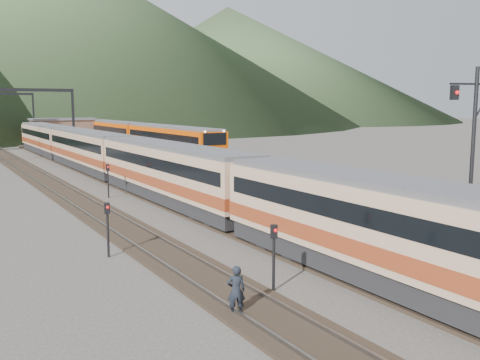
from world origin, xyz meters
TOP-DOWN VIEW (x-y plane):
  - track_main at (0.00, 40.00)m, footprint 2.60×200.00m
  - track_far at (-5.00, 40.00)m, footprint 2.60×200.00m
  - track_second at (11.50, 40.00)m, footprint 2.60×200.00m
  - platform at (5.60, 38.00)m, footprint 8.00×100.00m
  - gantry_near at (-2.85, 55.00)m, footprint 9.55×0.25m
  - gantry_far at (-2.85, 80.00)m, footprint 9.55×0.25m
  - station_shed at (5.60, 78.00)m, footprint 9.40×4.40m
  - hill_b at (30.00, 230.00)m, footprint 220.00×220.00m
  - hill_c at (110.00, 210.00)m, footprint 160.00×160.00m
  - main_train at (0.00, 32.64)m, footprint 2.81×77.04m
  - second_train at (11.50, 70.51)m, footprint 3.11×63.67m
  - signal_mast at (3.36, 4.02)m, footprint 2.15×0.66m
  - short_signal_a at (-3.53, 6.33)m, footprint 0.26×0.23m
  - short_signal_b at (-2.85, 26.92)m, footprint 0.25×0.20m
  - short_signal_c at (-7.09, 13.11)m, footprint 0.25×0.20m
  - worker at (-5.68, 5.16)m, footprint 0.64×0.53m

SIDE VIEW (x-z plane):
  - track_main at x=0.00m, z-range -0.05..0.18m
  - track_far at x=-5.00m, z-range -0.05..0.18m
  - track_second at x=11.50m, z-range -0.05..0.18m
  - platform at x=5.60m, z-range 0.00..1.00m
  - worker at x=-5.68m, z-range 0.00..1.52m
  - short_signal_a at x=-3.53m, z-range 0.33..2.60m
  - short_signal_b at x=-2.85m, z-range 0.33..2.60m
  - short_signal_c at x=-7.09m, z-range 0.33..2.60m
  - main_train at x=0.00m, z-range 0.23..3.66m
  - second_train at x=11.50m, z-range 0.23..4.02m
  - station_shed at x=5.60m, z-range 1.02..4.12m
  - signal_mast at x=3.36m, z-range 1.73..8.26m
  - gantry_near at x=-2.85m, z-range 1.59..9.59m
  - gantry_far at x=-2.85m, z-range 1.59..9.59m
  - hill_c at x=110.00m, z-range 0.00..50.00m
  - hill_b at x=30.00m, z-range 0.00..75.00m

